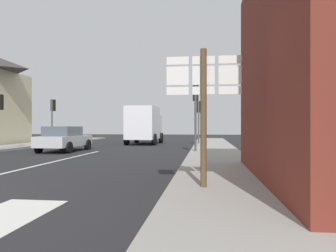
{
  "coord_description": "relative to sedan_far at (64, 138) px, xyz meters",
  "views": [
    {
      "loc": [
        6.27,
        -5.82,
        1.48
      ],
      "look_at": [
        4.2,
        11.48,
        1.49
      ],
      "focal_mm": 33.68,
      "sensor_mm": 36.0,
      "label": 1
    }
  ],
  "objects": [
    {
      "name": "ground_plane",
      "position": [
        2.0,
        -1.83,
        -0.76
      ],
      "size": [
        80.0,
        80.0,
        0.0
      ],
      "primitive_type": "plane",
      "color": "#232326"
    },
    {
      "name": "sidewalk_right",
      "position": [
        8.79,
        -3.83,
        -0.69
      ],
      "size": [
        2.74,
        44.0,
        0.14
      ],
      "primitive_type": "cube",
      "color": "gray",
      "rests_on": "ground"
    },
    {
      "name": "lane_centre_stripe",
      "position": [
        2.0,
        -5.83,
        -0.75
      ],
      "size": [
        0.16,
        12.0,
        0.01
      ],
      "primitive_type": "cube",
      "color": "silver",
      "rests_on": "ground"
    },
    {
      "name": "lane_turn_arrow",
      "position": [
        4.98,
        -12.83,
        -0.75
      ],
      "size": [
        1.2,
        2.2,
        0.01
      ],
      "primitive_type": "cube",
      "color": "silver",
      "rests_on": "ground"
    },
    {
      "name": "sedan_far",
      "position": [
        0.0,
        0.0,
        0.0
      ],
      "size": [
        2.01,
        4.22,
        1.47
      ],
      "color": "#B7BABF",
      "rests_on": "ground"
    },
    {
      "name": "delivery_truck",
      "position": [
        3.23,
        7.9,
        0.89
      ],
      "size": [
        2.54,
        5.03,
        3.05
      ],
      "color": "silver",
      "rests_on": "ground"
    },
    {
      "name": "route_sign_post",
      "position": [
        8.22,
        -10.61,
        1.24
      ],
      "size": [
        1.66,
        0.14,
        3.2
      ],
      "color": "brown",
      "rests_on": "ground"
    },
    {
      "name": "traffic_light_far_right",
      "position": [
        7.72,
        7.13,
        1.79
      ],
      "size": [
        0.3,
        0.49,
        3.45
      ],
      "color": "#47474C",
      "rests_on": "ground"
    },
    {
      "name": "traffic_light_near_right",
      "position": [
        7.72,
        -0.45,
        2.03
      ],
      "size": [
        0.3,
        0.49,
        3.77
      ],
      "color": "#47474C",
      "rests_on": "ground"
    },
    {
      "name": "traffic_light_far_left",
      "position": [
        -3.73,
        5.92,
        1.9
      ],
      "size": [
        0.3,
        0.49,
        3.59
      ],
      "color": "#47474C",
      "rests_on": "ground"
    }
  ]
}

